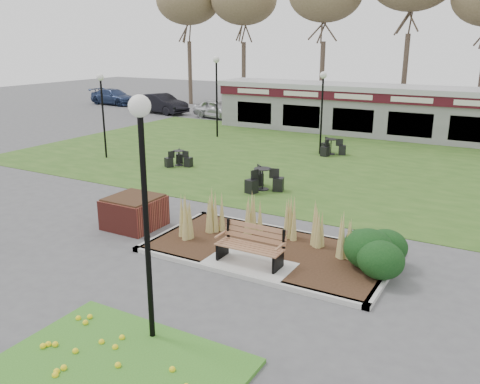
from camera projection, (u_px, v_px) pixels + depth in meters
The scene contains 17 objects.
ground at pixel (246, 270), 12.48m from camera, with size 100.00×100.00×0.00m, color #515154.
lawn at pixel (377, 167), 22.48m from camera, with size 34.00×16.00×0.02m, color #2E561B.
flower_bed at pixel (116, 369), 8.62m from camera, with size 4.20×3.00×0.16m.
planting_bed at pixel (316, 248), 12.90m from camera, with size 6.75×3.40×1.27m.
park_bench at pixel (251, 245), 12.51m from camera, with size 1.70×0.66×0.93m.
brick_planter at pixel (134, 212), 15.24m from camera, with size 1.50×1.50×0.95m.
food_pavilion at pixel (416, 113), 28.70m from camera, with size 24.60×3.40×2.90m.
lamp_post_near_right at pixel (143, 168), 8.64m from camera, with size 0.38×0.38×4.58m.
lamp_post_mid_left at pixel (102, 97), 23.50m from camera, with size 0.33×0.33×3.95m.
lamp_post_mid_right at pixel (322, 95), 24.27m from camera, with size 0.33×0.33×4.00m.
lamp_post_far_left at pixel (216, 79), 28.59m from camera, with size 0.38×0.38×4.57m.
bistro_set_a at pixel (179, 161), 22.71m from camera, with size 1.14×1.28×0.68m.
bistro_set_b at pixel (263, 183), 19.03m from camera, with size 1.50×1.50×0.83m.
bistro_set_c at pixel (331, 149), 24.93m from camera, with size 1.40×1.34×0.76m.
car_silver at pixel (218, 109), 36.31m from camera, with size 1.58×3.92×1.34m, color #B7B7BC.
car_black at pixel (161, 103), 38.86m from camera, with size 1.58×4.53×1.49m, color black.
car_blue at pixel (114, 97), 44.07m from camera, with size 1.87×4.61×1.34m, color navy.
Camera 1 is at (5.46, -10.00, 5.44)m, focal length 38.00 mm.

